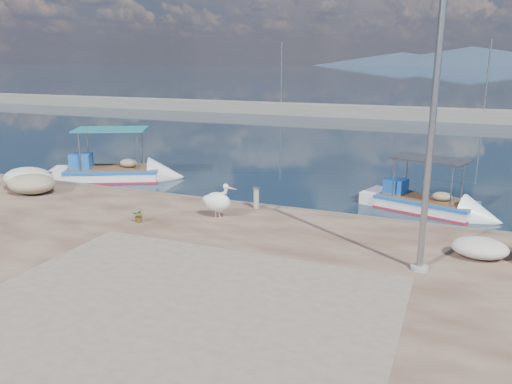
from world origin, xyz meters
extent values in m
plane|color=#162635|center=(0.00, 0.00, 0.00)|extent=(1400.00, 1400.00, 0.00)
cube|color=gray|center=(1.00, -3.00, 0.50)|extent=(9.00, 7.00, 0.01)
cube|color=gray|center=(0.00, 40.00, 0.60)|extent=(120.00, 2.20, 1.20)
cylinder|color=gray|center=(-12.00, 40.00, 4.00)|extent=(0.16, 0.16, 7.00)
cylinder|color=gray|center=(8.00, 40.00, 4.00)|extent=(0.16, 0.16, 7.00)
cone|color=#28384C|center=(-70.00, 650.00, 8.00)|extent=(220.00, 220.00, 16.00)
cone|color=#28384C|center=(10.00, 650.00, 11.00)|extent=(280.00, 280.00, 22.00)
cube|color=white|center=(-9.16, 7.95, 0.08)|extent=(6.28, 4.46, 0.99)
cube|color=blue|center=(-9.16, 7.95, 0.52)|extent=(4.80, 3.76, 0.15)
cube|color=#AD1526|center=(-9.16, 7.95, 0.02)|extent=(4.79, 3.74, 0.12)
cube|color=blue|center=(-10.51, 7.27, 0.94)|extent=(1.26, 1.26, 0.73)
cube|color=#1B666E|center=(-9.16, 7.95, 2.44)|extent=(3.81, 3.16, 0.08)
cube|color=white|center=(5.22, 8.26, 0.06)|extent=(5.25, 3.02, 0.82)
cube|color=blue|center=(5.22, 8.26, 0.43)|extent=(3.93, 2.66, 0.12)
cube|color=#AD1526|center=(5.22, 8.26, 0.02)|extent=(3.93, 2.65, 0.10)
cube|color=blue|center=(4.03, 8.63, 0.77)|extent=(0.97, 0.97, 0.60)
cube|color=#21252B|center=(5.22, 8.26, 2.02)|extent=(3.08, 2.29, 0.07)
cylinder|color=tan|center=(-1.15, 3.03, 0.65)|extent=(0.04, 0.04, 0.30)
cylinder|color=tan|center=(-1.00, 3.03, 0.65)|extent=(0.04, 0.04, 0.30)
ellipsoid|color=silver|center=(-1.08, 3.03, 1.04)|extent=(0.93, 0.60, 0.65)
cylinder|color=silver|center=(-0.79, 3.02, 1.37)|extent=(0.22, 0.13, 0.56)
sphere|color=silver|center=(-0.75, 3.02, 1.61)|extent=(0.18, 0.18, 0.18)
cone|color=#FF9D63|center=(-0.53, 3.01, 1.56)|extent=(0.44, 0.11, 0.14)
cylinder|color=gray|center=(5.57, 1.09, 4.00)|extent=(0.16, 0.16, 7.00)
cylinder|color=gray|center=(5.57, 1.09, 0.55)|extent=(0.44, 0.44, 0.10)
cylinder|color=gray|center=(-0.29, 4.53, 0.88)|extent=(0.20, 0.20, 0.76)
cylinder|color=gray|center=(-0.29, 4.53, 1.26)|extent=(0.26, 0.26, 0.07)
cylinder|color=gray|center=(-9.17, 3.88, 0.84)|extent=(0.17, 0.17, 0.68)
cylinder|color=gray|center=(-9.17, 3.88, 1.18)|extent=(0.23, 0.23, 0.06)
imported|color=#33722D|center=(-3.21, 1.61, 0.72)|extent=(0.47, 0.44, 0.44)
ellipsoid|color=silver|center=(6.97, 2.53, 0.77)|extent=(1.45, 1.09, 0.54)
ellipsoid|color=silver|center=(-9.94, 3.52, 0.95)|extent=(2.19, 1.59, 0.89)
ellipsoid|color=#C5B992|center=(-9.31, 3.06, 0.89)|extent=(1.98, 1.54, 0.77)
camera|label=1|loc=(6.20, -11.25, 5.59)|focal=35.00mm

